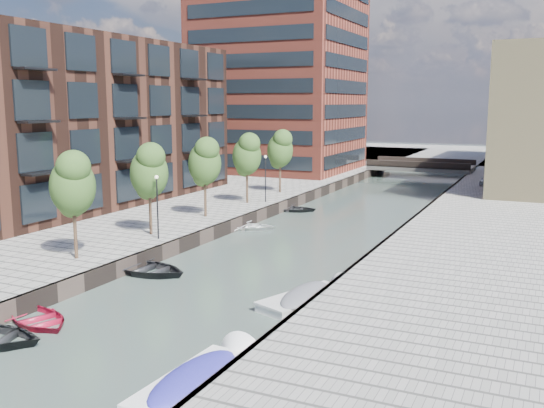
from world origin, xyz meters
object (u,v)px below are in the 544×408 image
Objects in this scene: tree_2 at (72,182)px; tree_6 at (280,148)px; tree_3 at (149,170)px; sloop_1 at (147,274)px; tree_4 at (205,160)px; car at (489,180)px; motorboat_3 at (204,379)px; sloop_3 at (250,229)px; sloop_4 at (293,211)px; motorboat_4 at (312,298)px; tree_5 at (247,153)px; bridge at (421,167)px; sloop_2 at (38,323)px.

tree_2 is 28.00m from tree_6.
tree_3 is 1.18× the size of sloop_1.
tree_4 is 33.40m from car.
tree_3 is 1.02× the size of motorboat_3.
tree_6 is 14.04m from sloop_3.
tree_4 reaches higher than sloop_4.
car is at bearing -46.48° from sloop_3.
car reaches higher than sloop_1.
motorboat_4 is at bearing -166.61° from sloop_4.
sloop_1 is at bearing -79.96° from tree_5.
tree_3 is 1.03× the size of motorboat_4.
sloop_1 is 1.26× the size of sloop_3.
tree_5 is 27.82m from car.
bridge is at bearing 81.05° from tree_2.
car reaches higher than motorboat_3.
tree_4 is at bearing 90.00° from tree_2.
tree_4 is at bearing 31.26° from sloop_2.
bridge is 60.77m from sloop_2.
tree_6 reaches higher than motorboat_4.
sloop_3 is 8.68m from sloop_4.
tree_3 is at bearing -90.00° from tree_5.
sloop_4 is 34.26m from motorboat_3.
sloop_3 is 0.70× the size of motorboat_4.
bridge reaches higher than motorboat_3.
tree_3 is at bearing 142.56° from sloop_3.
motorboat_3 is at bearing -173.90° from sloop_4.
motorboat_3 is at bearing -69.72° from tree_6.
tree_2 is at bearing -98.95° from bridge.
sloop_2 is at bearing -74.47° from tree_3.
car is at bearing 57.14° from tree_4.
tree_4 reaches higher than bridge.
tree_3 is (-8.50, -47.00, 3.92)m from bridge.
motorboat_4 is (5.22, -52.74, -1.17)m from bridge.
tree_2 is 14.69m from motorboat_4.
tree_5 reaches higher than car.
tree_2 is at bearing -174.74° from motorboat_4.
tree_3 is at bearing 36.40° from sloop_2.
tree_6 is at bearing 26.55° from sloop_4.
motorboat_3 is at bearing -80.81° from sloop_2.
bridge is at bearing 79.75° from tree_3.
sloop_3 is 30.45m from car.
sloop_3 is at bearing 113.50° from motorboat_3.
tree_2 is at bearing 122.77° from sloop_1.
tree_6 is 1.45× the size of sloop_2.
sloop_4 is (-0.67, 30.62, 0.00)m from sloop_2.
motorboat_3 is at bearing -87.98° from car.
tree_3 reaches higher than motorboat_4.
tree_3 is 21.24m from motorboat_3.
motorboat_3 is 50.68m from car.
sloop_4 is at bearing 72.86° from tree_4.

